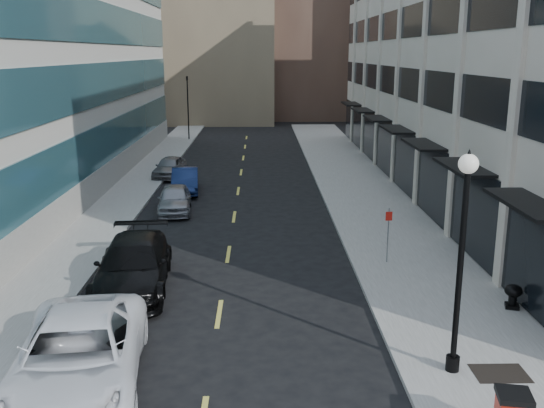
{
  "coord_description": "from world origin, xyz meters",
  "views": [
    {
      "loc": [
        1.37,
        -10.31,
        8.28
      ],
      "look_at": [
        1.82,
        12.63,
        2.52
      ],
      "focal_mm": 40.0,
      "sensor_mm": 36.0,
      "label": 1
    }
  ],
  "objects_px": {
    "car_silver_sedan": "(174,199)",
    "sign_post": "(388,227)",
    "car_black_pickup": "(133,265)",
    "lamppost": "(462,245)",
    "car_grey_sedan": "(170,167)",
    "car_white_van": "(78,357)",
    "car_blue_sedan": "(185,180)",
    "traffic_signal": "(187,80)",
    "urn_planter": "(513,294)"
  },
  "relations": [
    {
      "from": "car_silver_sedan",
      "to": "car_black_pickup",
      "type": "bearing_deg",
      "value": -95.61
    },
    {
      "from": "traffic_signal",
      "to": "car_white_van",
      "type": "xyz_separation_m",
      "value": [
        2.3,
        -44.53,
        -4.79
      ]
    },
    {
      "from": "lamppost",
      "to": "urn_planter",
      "type": "distance_m",
      "value": 5.89
    },
    {
      "from": "car_silver_sedan",
      "to": "car_white_van",
      "type": "bearing_deg",
      "value": -95.61
    },
    {
      "from": "car_white_van",
      "to": "lamppost",
      "type": "bearing_deg",
      "value": -3.9
    },
    {
      "from": "car_grey_sedan",
      "to": "sign_post",
      "type": "height_order",
      "value": "sign_post"
    },
    {
      "from": "car_blue_sedan",
      "to": "urn_planter",
      "type": "relative_size",
      "value": 5.58
    },
    {
      "from": "sign_post",
      "to": "car_grey_sedan",
      "type": "bearing_deg",
      "value": 118.13
    },
    {
      "from": "car_grey_sedan",
      "to": "lamppost",
      "type": "relative_size",
      "value": 0.7
    },
    {
      "from": "car_white_van",
      "to": "car_grey_sedan",
      "type": "relative_size",
      "value": 1.61
    },
    {
      "from": "car_silver_sedan",
      "to": "lamppost",
      "type": "relative_size",
      "value": 0.72
    },
    {
      "from": "car_blue_sedan",
      "to": "sign_post",
      "type": "distance_m",
      "value": 16.39
    },
    {
      "from": "urn_planter",
      "to": "traffic_signal",
      "type": "bearing_deg",
      "value": 110.66
    },
    {
      "from": "car_black_pickup",
      "to": "car_grey_sedan",
      "type": "relative_size",
      "value": 1.48
    },
    {
      "from": "car_white_van",
      "to": "traffic_signal",
      "type": "bearing_deg",
      "value": 85.87
    },
    {
      "from": "car_silver_sedan",
      "to": "sign_post",
      "type": "distance_m",
      "value": 12.88
    },
    {
      "from": "car_silver_sedan",
      "to": "car_grey_sedan",
      "type": "bearing_deg",
      "value": 94.09
    },
    {
      "from": "car_silver_sedan",
      "to": "sign_post",
      "type": "bearing_deg",
      "value": -47.25
    },
    {
      "from": "traffic_signal",
      "to": "car_silver_sedan",
      "type": "height_order",
      "value": "traffic_signal"
    },
    {
      "from": "car_silver_sedan",
      "to": "car_blue_sedan",
      "type": "relative_size",
      "value": 0.96
    },
    {
      "from": "car_white_van",
      "to": "car_black_pickup",
      "type": "distance_m",
      "value": 6.76
    },
    {
      "from": "traffic_signal",
      "to": "car_blue_sedan",
      "type": "bearing_deg",
      "value": -84.11
    },
    {
      "from": "traffic_signal",
      "to": "lamppost",
      "type": "relative_size",
      "value": 1.18
    },
    {
      "from": "car_white_van",
      "to": "car_silver_sedan",
      "type": "xyz_separation_m",
      "value": [
        0.0,
        17.53,
        -0.2
      ]
    },
    {
      "from": "car_grey_sedan",
      "to": "lamppost",
      "type": "height_order",
      "value": "lamppost"
    },
    {
      "from": "car_white_van",
      "to": "car_silver_sedan",
      "type": "bearing_deg",
      "value": 82.91
    },
    {
      "from": "car_black_pickup",
      "to": "car_white_van",
      "type": "bearing_deg",
      "value": -94.48
    },
    {
      "from": "lamppost",
      "to": "car_grey_sedan",
      "type": "bearing_deg",
      "value": 113.01
    },
    {
      "from": "traffic_signal",
      "to": "sign_post",
      "type": "height_order",
      "value": "traffic_signal"
    },
    {
      "from": "car_black_pickup",
      "to": "lamppost",
      "type": "height_order",
      "value": "lamppost"
    },
    {
      "from": "car_white_van",
      "to": "car_black_pickup",
      "type": "bearing_deg",
      "value": 82.91
    },
    {
      "from": "car_grey_sedan",
      "to": "car_blue_sedan",
      "type": "bearing_deg",
      "value": -63.65
    },
    {
      "from": "car_black_pickup",
      "to": "car_blue_sedan",
      "type": "xyz_separation_m",
      "value": [
        0.0,
        15.49,
        -0.16
      ]
    },
    {
      "from": "car_grey_sedan",
      "to": "urn_planter",
      "type": "xyz_separation_m",
      "value": [
        14.4,
        -22.42,
        -0.07
      ]
    },
    {
      "from": "sign_post",
      "to": "urn_planter",
      "type": "relative_size",
      "value": 2.79
    },
    {
      "from": "traffic_signal",
      "to": "urn_planter",
      "type": "height_order",
      "value": "traffic_signal"
    },
    {
      "from": "car_black_pickup",
      "to": "car_blue_sedan",
      "type": "bearing_deg",
      "value": 85.52
    },
    {
      "from": "car_grey_sedan",
      "to": "sign_post",
      "type": "bearing_deg",
      "value": -50.6
    },
    {
      "from": "car_silver_sedan",
      "to": "car_grey_sedan",
      "type": "distance_m",
      "value": 9.5
    },
    {
      "from": "traffic_signal",
      "to": "car_black_pickup",
      "type": "relative_size",
      "value": 1.14
    },
    {
      "from": "car_silver_sedan",
      "to": "car_blue_sedan",
      "type": "height_order",
      "value": "car_blue_sedan"
    },
    {
      "from": "car_blue_sedan",
      "to": "sign_post",
      "type": "height_order",
      "value": "sign_post"
    },
    {
      "from": "urn_planter",
      "to": "car_white_van",
      "type": "bearing_deg",
      "value": -160.68
    },
    {
      "from": "car_white_van",
      "to": "car_black_pickup",
      "type": "height_order",
      "value": "car_white_van"
    },
    {
      "from": "car_silver_sedan",
      "to": "sign_post",
      "type": "height_order",
      "value": "sign_post"
    },
    {
      "from": "sign_post",
      "to": "traffic_signal",
      "type": "bearing_deg",
      "value": 104.61
    },
    {
      "from": "urn_planter",
      "to": "car_silver_sedan",
      "type": "bearing_deg",
      "value": 134.45
    },
    {
      "from": "car_white_van",
      "to": "lamppost",
      "type": "distance_m",
      "value": 9.98
    },
    {
      "from": "lamppost",
      "to": "car_white_van",
      "type": "bearing_deg",
      "value": -176.81
    },
    {
      "from": "car_black_pickup",
      "to": "lamppost",
      "type": "distance_m",
      "value": 11.76
    }
  ]
}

